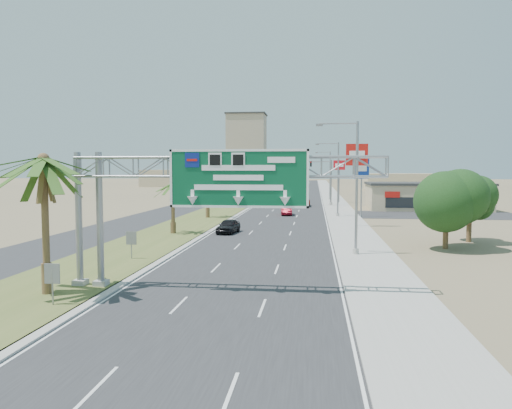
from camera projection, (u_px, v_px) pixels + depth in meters
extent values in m
plane|color=#8C7A59|center=(181.00, 364.00, 16.59)|extent=(600.00, 600.00, 0.00)
cube|color=#28282B|center=(297.00, 194.00, 125.55)|extent=(12.00, 300.00, 0.02)
cube|color=#9E9B93|center=(331.00, 194.00, 124.55)|extent=(4.00, 300.00, 0.10)
cube|color=#4F5D29|center=(258.00, 194.00, 126.71)|extent=(7.00, 300.00, 0.12)
cube|color=#28282B|center=(231.00, 194.00, 127.53)|extent=(8.00, 300.00, 0.02)
cylinder|color=gray|center=(100.00, 220.00, 27.07)|extent=(0.36, 0.36, 7.40)
cylinder|color=gray|center=(79.00, 220.00, 27.21)|extent=(0.36, 0.36, 7.40)
cube|color=#9E9B93|center=(101.00, 284.00, 27.32)|extent=(0.70, 0.70, 0.40)
cube|color=#9E9B93|center=(80.00, 283.00, 27.46)|extent=(0.70, 0.70, 0.40)
cube|color=#084E2C|center=(238.00, 179.00, 25.53)|extent=(7.20, 0.12, 3.00)
cube|color=navy|center=(192.00, 160.00, 25.66)|extent=(0.75, 0.03, 0.75)
cone|color=white|center=(238.00, 201.00, 25.53)|extent=(0.56, 0.56, 0.45)
cylinder|color=brown|center=(46.00, 228.00, 25.34)|extent=(0.36, 0.36, 7.00)
cylinder|color=brown|center=(47.00, 279.00, 25.53)|extent=(0.54, 0.54, 1.68)
cylinder|color=brown|center=(173.00, 209.00, 49.22)|extent=(0.36, 0.36, 5.00)
cylinder|color=brown|center=(173.00, 228.00, 49.35)|extent=(0.54, 0.54, 1.20)
cylinder|color=brown|center=(208.00, 196.00, 65.04)|extent=(0.36, 0.36, 5.80)
cylinder|color=brown|center=(208.00, 213.00, 65.19)|extent=(0.54, 0.54, 1.39)
cylinder|color=brown|center=(231.00, 194.00, 82.91)|extent=(0.36, 0.36, 4.50)
cylinder|color=brown|center=(231.00, 204.00, 83.04)|extent=(0.54, 0.54, 1.08)
cylinder|color=brown|center=(246.00, 188.00, 101.71)|extent=(0.36, 0.36, 5.20)
cylinder|color=brown|center=(246.00, 197.00, 101.85)|extent=(0.54, 0.54, 1.25)
cylinder|color=brown|center=(260.00, 185.00, 126.48)|extent=(0.36, 0.36, 4.80)
cylinder|color=brown|center=(260.00, 192.00, 126.62)|extent=(0.54, 0.54, 1.15)
cylinder|color=gray|center=(357.00, 189.00, 37.14)|extent=(0.20, 0.20, 10.00)
cylinder|color=gray|center=(338.00, 123.00, 36.96)|extent=(2.80, 0.12, 0.12)
cube|color=slate|center=(319.00, 125.00, 37.13)|extent=(0.50, 0.22, 0.18)
cylinder|color=#9E9B93|center=(356.00, 252.00, 37.49)|extent=(0.44, 0.44, 0.50)
cylinder|color=gray|center=(338.00, 180.00, 66.86)|extent=(0.20, 0.20, 10.00)
cylinder|color=gray|center=(328.00, 143.00, 66.67)|extent=(2.80, 0.12, 0.12)
cube|color=slate|center=(317.00, 144.00, 66.84)|extent=(0.50, 0.22, 0.18)
cylinder|color=#9E9B93|center=(338.00, 215.00, 67.20)|extent=(0.44, 0.44, 0.50)
cylinder|color=gray|center=(330.00, 176.00, 102.52)|extent=(0.20, 0.20, 10.00)
cylinder|color=gray|center=(323.00, 152.00, 102.33)|extent=(2.80, 0.12, 0.12)
cube|color=slate|center=(316.00, 153.00, 102.50)|extent=(0.50, 0.22, 0.18)
cylinder|color=#9E9B93|center=(330.00, 199.00, 102.86)|extent=(0.44, 0.44, 0.50)
cylinder|color=gray|center=(331.00, 183.00, 86.78)|extent=(0.28, 0.28, 8.00)
cylinder|color=gray|center=(302.00, 162.00, 87.10)|extent=(10.00, 0.18, 0.18)
cube|color=black|center=(311.00, 164.00, 86.75)|extent=(0.32, 0.18, 0.95)
cube|color=black|center=(294.00, 164.00, 87.10)|extent=(0.32, 0.18, 0.95)
cube|color=black|center=(279.00, 164.00, 87.39)|extent=(0.32, 0.18, 0.95)
sphere|color=red|center=(311.00, 162.00, 86.61)|extent=(0.22, 0.22, 0.22)
imported|color=black|center=(331.00, 166.00, 86.56)|extent=(0.16, 0.16, 0.60)
cylinder|color=#9E9B93|center=(331.00, 204.00, 87.05)|extent=(0.56, 0.56, 0.60)
cube|color=tan|center=(426.00, 197.00, 79.25)|extent=(18.00, 10.00, 4.00)
cylinder|color=brown|center=(446.00, 225.00, 40.45)|extent=(0.44, 0.44, 3.90)
sphere|color=black|center=(447.00, 193.00, 40.26)|extent=(4.50, 4.50, 4.50)
cylinder|color=brown|center=(469.00, 224.00, 44.09)|extent=(0.44, 0.44, 3.30)
sphere|color=black|center=(470.00, 199.00, 43.93)|extent=(3.50, 3.50, 3.50)
cylinder|color=gray|center=(53.00, 288.00, 23.38)|extent=(0.08, 0.08, 1.80)
cube|color=slate|center=(52.00, 274.00, 23.33)|extent=(0.75, 0.06, 0.95)
cylinder|color=gray|center=(131.00, 248.00, 35.35)|extent=(0.08, 0.08, 1.80)
cube|color=slate|center=(131.00, 238.00, 35.30)|extent=(0.75, 0.06, 0.95)
cube|color=tan|center=(247.00, 148.00, 266.69)|extent=(20.00, 16.00, 35.00)
cube|color=tan|center=(177.00, 178.00, 180.11)|extent=(24.00, 14.00, 6.00)
cube|color=tan|center=(399.00, 182.00, 151.58)|extent=(20.00, 12.00, 5.00)
imported|color=black|center=(228.00, 226.00, 50.14)|extent=(2.17, 4.34, 1.42)
imported|color=maroon|center=(286.00, 210.00, 69.55)|extent=(1.86, 4.32, 1.38)
imported|color=gray|center=(303.00, 202.00, 85.41)|extent=(2.34, 5.02, 1.39)
imported|color=black|center=(271.00, 195.00, 106.29)|extent=(2.29, 5.27, 1.51)
cylinder|color=gray|center=(356.00, 185.00, 55.35)|extent=(0.20, 0.20, 9.43)
cube|color=red|center=(357.00, 155.00, 55.11)|extent=(2.41, 0.36, 2.40)
cube|color=white|center=(357.00, 155.00, 54.93)|extent=(1.68, 0.08, 0.84)
cylinder|color=gray|center=(361.00, 186.00, 66.41)|extent=(0.20, 0.20, 8.37)
cube|color=navy|center=(362.00, 167.00, 66.23)|extent=(1.99, 0.93, 3.00)
cube|color=white|center=(362.00, 167.00, 66.06)|extent=(1.34, 0.49, 1.05)
cylinder|color=gray|center=(339.00, 181.00, 94.91)|extent=(0.20, 0.20, 8.24)
cube|color=red|center=(339.00, 165.00, 94.69)|extent=(2.21, 0.84, 1.80)
cube|color=white|center=(339.00, 165.00, 94.51)|extent=(1.50, 0.42, 0.63)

